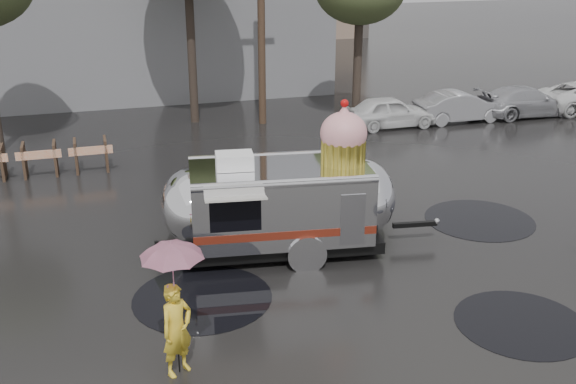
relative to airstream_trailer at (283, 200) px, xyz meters
name	(u,v)px	position (x,y,z in m)	size (l,w,h in m)	color
ground	(322,309)	(-0.02, -2.73, -1.26)	(120.00, 120.00, 0.00)	black
puddles	(379,260)	(1.93, -1.10, -1.26)	(10.33, 9.24, 0.01)	black
utility_pole	(261,1)	(2.48, 11.27, 3.36)	(1.60, 0.28, 9.00)	#473323
barricade_row	(40,159)	(-5.57, 7.24, -0.74)	(4.30, 0.80, 1.00)	#473323
parked_cars	(500,101)	(11.77, 9.27, -0.54)	(13.20, 1.90, 1.50)	silver
airstream_trailer	(283,200)	(0.00, 0.00, 0.00)	(6.63, 2.79, 3.60)	silver
person_left	(177,330)	(-2.98, -3.96, -0.45)	(0.59, 0.39, 1.63)	yellow
umbrella_pink	(173,266)	(-2.98, -3.96, 0.72)	(1.25, 1.25, 2.40)	pink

